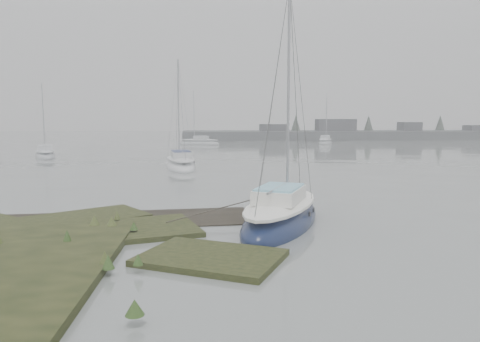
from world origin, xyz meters
name	(u,v)px	position (x,y,z in m)	size (l,w,h in m)	color
ground	(207,158)	(0.00, 30.00, 0.00)	(160.00, 160.00, 0.00)	gray
far_shoreline	(376,134)	(26.84, 61.90, 0.85)	(60.00, 8.00, 4.15)	#4C4F51
sailboat_main	(281,217)	(2.89, 3.31, 0.28)	(4.37, 6.63, 8.92)	#121C3C
sailboat_white	(181,165)	(-1.73, 21.08, 0.26)	(3.02, 6.20, 8.38)	white
sailboat_far_a	(45,155)	(-14.60, 30.92, 0.22)	(3.43, 5.40, 7.25)	#AAAEB4
sailboat_far_b	(325,142)	(15.86, 50.49, 0.23)	(3.41, 5.52, 7.41)	#AEB4B9
sailboat_far_c	(199,143)	(-1.17, 49.27, 0.24)	(5.65, 3.04, 7.59)	#AEB4B7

